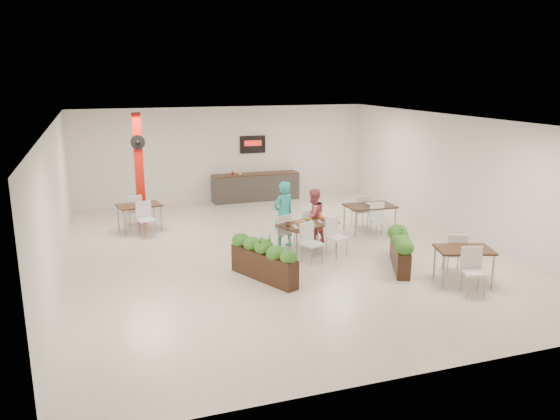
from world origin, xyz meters
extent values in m
plane|color=beige|center=(0.00, 0.00, 0.00)|extent=(12.00, 12.00, 0.00)
cube|color=white|center=(0.00, 6.00, 1.60)|extent=(10.00, 0.10, 3.20)
cube|color=white|center=(0.00, -6.00, 1.60)|extent=(10.00, 0.10, 3.20)
cube|color=white|center=(-5.00, 0.00, 1.60)|extent=(0.10, 12.00, 3.20)
cube|color=white|center=(5.00, 0.00, 1.60)|extent=(0.10, 12.00, 3.20)
cube|color=white|center=(0.00, 0.00, 3.20)|extent=(10.00, 12.00, 0.04)
cube|color=#B4130C|center=(-3.00, 3.80, 1.60)|extent=(0.25, 0.25, 3.20)
cylinder|color=black|center=(-3.00, 3.62, 2.40)|extent=(0.40, 0.06, 0.40)
sphere|color=black|center=(-3.00, 3.58, 2.40)|extent=(0.12, 0.12, 0.12)
cube|color=#322F2C|center=(1.00, 5.65, 0.45)|extent=(3.00, 0.60, 0.90)
cube|color=black|center=(1.00, 5.65, 0.92)|extent=(3.00, 0.62, 0.04)
cube|color=black|center=(1.00, 5.96, 1.90)|extent=(0.90, 0.04, 0.60)
cube|color=red|center=(1.00, 5.93, 1.95)|extent=(0.60, 0.02, 0.18)
imported|color=maroon|center=(0.20, 5.65, 1.04)|extent=(0.09, 0.09, 0.19)
imported|color=yellow|center=(0.45, 5.65, 1.02)|extent=(0.13, 0.13, 0.17)
cube|color=black|center=(0.59, -0.29, 0.73)|extent=(1.59, 1.23, 0.04)
cylinder|color=gray|center=(0.10, -0.83, 0.35)|extent=(0.04, 0.04, 0.71)
cylinder|color=gray|center=(1.30, -0.39, 0.35)|extent=(0.04, 0.04, 0.71)
cylinder|color=gray|center=(-0.13, -0.19, 0.35)|extent=(0.04, 0.04, 0.71)
cylinder|color=gray|center=(1.07, 0.25, 0.35)|extent=(0.04, 0.04, 0.71)
cube|color=white|center=(0.01, 0.14, 0.45)|extent=(0.54, 0.54, 0.05)
cube|color=white|center=(0.07, -0.04, 0.70)|extent=(0.41, 0.18, 0.45)
cylinder|color=gray|center=(0.11, 0.36, 0.21)|extent=(0.02, 0.02, 0.43)
cylinder|color=gray|center=(-0.21, 0.24, 0.21)|extent=(0.02, 0.02, 0.43)
cylinder|color=gray|center=(0.22, 0.04, 0.21)|extent=(0.02, 0.02, 0.43)
cylinder|color=gray|center=(-0.10, -0.08, 0.21)|extent=(0.02, 0.02, 0.43)
cube|color=white|center=(0.76, 0.41, 0.45)|extent=(0.54, 0.54, 0.05)
cube|color=white|center=(0.82, 0.23, 0.70)|extent=(0.41, 0.18, 0.45)
cylinder|color=gray|center=(0.86, 0.63, 0.21)|extent=(0.02, 0.02, 0.43)
cylinder|color=gray|center=(0.54, 0.51, 0.21)|extent=(0.02, 0.02, 0.43)
cylinder|color=gray|center=(0.98, 0.31, 0.21)|extent=(0.02, 0.02, 0.43)
cylinder|color=gray|center=(0.66, 0.19, 0.21)|extent=(0.02, 0.02, 0.43)
cube|color=white|center=(0.41, -0.99, 0.45)|extent=(0.54, 0.54, 0.05)
cube|color=white|center=(0.35, -0.81, 0.70)|extent=(0.41, 0.18, 0.45)
cylinder|color=gray|center=(0.31, -1.21, 0.21)|extent=(0.02, 0.02, 0.43)
cylinder|color=gray|center=(0.63, -1.09, 0.21)|extent=(0.02, 0.02, 0.43)
cylinder|color=gray|center=(0.20, -0.89, 0.21)|extent=(0.02, 0.02, 0.43)
cylinder|color=gray|center=(0.52, -0.77, 0.21)|extent=(0.02, 0.02, 0.43)
cube|color=white|center=(1.17, -0.72, 0.45)|extent=(0.54, 0.54, 0.05)
cube|color=white|center=(1.10, -0.54, 0.70)|extent=(0.41, 0.18, 0.45)
cylinder|color=gray|center=(1.06, -0.93, 0.21)|extent=(0.02, 0.02, 0.43)
cylinder|color=gray|center=(1.38, -0.82, 0.21)|extent=(0.02, 0.02, 0.43)
cylinder|color=gray|center=(0.95, -0.61, 0.21)|extent=(0.02, 0.02, 0.43)
cylinder|color=gray|center=(1.27, -0.50, 0.21)|extent=(0.02, 0.02, 0.43)
cube|color=white|center=(0.29, -0.50, 0.76)|extent=(0.38, 0.38, 0.01)
ellipsoid|color=brown|center=(0.29, -0.50, 0.83)|extent=(0.22, 0.22, 0.13)
cube|color=white|center=(0.64, -0.14, 0.76)|extent=(0.33, 0.33, 0.01)
ellipsoid|color=gold|center=(0.64, -0.14, 0.82)|extent=(0.18, 0.18, 0.11)
cube|color=white|center=(1.00, -0.27, 0.76)|extent=(0.33, 0.33, 0.01)
ellipsoid|color=#531610|center=(1.00, -0.27, 0.81)|extent=(0.16, 0.16, 0.10)
cube|color=white|center=(0.60, -0.47, 0.76)|extent=(0.23, 0.23, 0.01)
ellipsoid|color=white|center=(0.60, -0.47, 0.80)|extent=(0.12, 0.12, 0.07)
cylinder|color=orange|center=(1.05, 0.04, 0.82)|extent=(0.07, 0.07, 0.15)
imported|color=brown|center=(0.03, -0.38, 0.80)|extent=(0.12, 0.12, 0.10)
imported|color=#28B09C|center=(0.19, 0.36, 0.84)|extent=(0.72, 0.59, 1.69)
imported|color=#D65F6A|center=(0.99, 0.36, 0.72)|extent=(0.85, 0.75, 1.45)
cube|color=black|center=(-0.96, -1.66, 0.30)|extent=(1.03, 1.78, 0.61)
ellipsoid|color=#1D4F16|center=(-0.64, -2.35, 0.73)|extent=(0.40, 0.40, 0.32)
ellipsoid|color=#1D4F16|center=(-0.80, -2.00, 0.73)|extent=(0.40, 0.40, 0.32)
ellipsoid|color=#1D4F16|center=(-0.96, -1.66, 0.73)|extent=(0.40, 0.40, 0.32)
ellipsoid|color=#1D4F16|center=(-1.11, -1.32, 0.73)|extent=(0.40, 0.40, 0.32)
ellipsoid|color=#1D4F16|center=(-1.27, -0.97, 0.73)|extent=(0.40, 0.40, 0.32)
imported|color=#1D4F16|center=(-0.96, -1.66, 0.80)|extent=(0.35, 0.31, 0.39)
cube|color=black|center=(2.17, -1.93, 0.29)|extent=(0.98, 1.68, 0.57)
ellipsoid|color=#1D4F16|center=(1.87, -2.57, 0.69)|extent=(0.40, 0.40, 0.32)
ellipsoid|color=#1D4F16|center=(2.02, -2.25, 0.69)|extent=(0.40, 0.40, 0.32)
ellipsoid|color=#1D4F16|center=(2.17, -1.93, 0.69)|extent=(0.40, 0.40, 0.32)
ellipsoid|color=#1D4F16|center=(2.31, -1.60, 0.69)|extent=(0.40, 0.40, 0.32)
ellipsoid|color=#1D4F16|center=(2.46, -1.28, 0.69)|extent=(0.40, 0.40, 0.32)
imported|color=#1D4F16|center=(2.17, -1.93, 0.76)|extent=(0.21, 0.21, 0.37)
cube|color=black|center=(-3.12, 3.02, 0.73)|extent=(1.27, 0.98, 0.04)
cylinder|color=gray|center=(-3.55, 2.60, 0.35)|extent=(0.04, 0.04, 0.71)
cylinder|color=gray|center=(-2.55, 2.81, 0.35)|extent=(0.04, 0.04, 0.71)
cylinder|color=gray|center=(-3.69, 3.23, 0.35)|extent=(0.04, 0.04, 0.71)
cylinder|color=gray|center=(-2.69, 3.44, 0.35)|extent=(0.04, 0.04, 0.71)
cube|color=white|center=(-3.24, 3.61, 0.45)|extent=(0.50, 0.50, 0.05)
cube|color=white|center=(-3.21, 3.42, 0.70)|extent=(0.42, 0.13, 0.45)
cylinder|color=gray|center=(-3.11, 3.81, 0.21)|extent=(0.02, 0.02, 0.43)
cylinder|color=gray|center=(-3.45, 3.74, 0.21)|extent=(0.02, 0.02, 0.43)
cylinder|color=gray|center=(-3.04, 3.48, 0.21)|extent=(0.02, 0.02, 0.43)
cylinder|color=gray|center=(-3.38, 3.41, 0.21)|extent=(0.02, 0.02, 0.43)
cube|color=white|center=(-3.00, 2.43, 0.45)|extent=(0.50, 0.50, 0.05)
cube|color=white|center=(-3.04, 2.62, 0.70)|extent=(0.42, 0.13, 0.45)
cylinder|color=gray|center=(-3.13, 2.23, 0.21)|extent=(0.02, 0.02, 0.43)
cylinder|color=gray|center=(-2.80, 2.30, 0.21)|extent=(0.02, 0.02, 0.43)
cylinder|color=gray|center=(-3.20, 2.57, 0.21)|extent=(0.02, 0.02, 0.43)
cylinder|color=gray|center=(-2.87, 2.64, 0.21)|extent=(0.02, 0.02, 0.43)
imported|color=white|center=(-3.12, 3.02, 0.78)|extent=(0.22, 0.22, 0.05)
cube|color=black|center=(2.89, 0.91, 0.73)|extent=(1.32, 0.90, 0.04)
cylinder|color=gray|center=(2.29, 0.55, 0.35)|extent=(0.04, 0.04, 0.71)
cylinder|color=gray|center=(3.48, 0.52, 0.35)|extent=(0.04, 0.04, 0.71)
cylinder|color=gray|center=(2.31, 1.30, 0.35)|extent=(0.04, 0.04, 0.71)
cylinder|color=gray|center=(3.49, 1.27, 0.35)|extent=(0.04, 0.04, 0.71)
cube|color=white|center=(2.91, 1.51, 0.45)|extent=(0.43, 0.43, 0.05)
cube|color=white|center=(2.90, 1.32, 0.70)|extent=(0.42, 0.05, 0.45)
cylinder|color=gray|center=(3.08, 1.68, 0.21)|extent=(0.02, 0.02, 0.43)
cylinder|color=gray|center=(2.74, 1.69, 0.21)|extent=(0.02, 0.02, 0.43)
cylinder|color=gray|center=(3.07, 1.34, 0.21)|extent=(0.02, 0.02, 0.43)
cylinder|color=gray|center=(2.73, 1.35, 0.21)|extent=(0.02, 0.02, 0.43)
cube|color=white|center=(2.88, 0.31, 0.45)|extent=(0.43, 0.43, 0.05)
cube|color=white|center=(2.88, 0.50, 0.70)|extent=(0.42, 0.05, 0.45)
cylinder|color=gray|center=(2.70, 0.15, 0.21)|extent=(0.02, 0.02, 0.43)
cylinder|color=gray|center=(3.04, 0.14, 0.21)|extent=(0.02, 0.02, 0.43)
cylinder|color=gray|center=(2.71, 0.49, 0.21)|extent=(0.02, 0.02, 0.43)
cylinder|color=gray|center=(3.05, 0.48, 0.21)|extent=(0.02, 0.02, 0.43)
imported|color=white|center=(2.89, 0.91, 0.78)|extent=(0.22, 0.22, 0.05)
cube|color=black|center=(2.91, -3.17, 0.73)|extent=(1.29, 1.05, 0.04)
cylinder|color=gray|center=(2.34, -3.32, 0.35)|extent=(0.04, 0.04, 0.71)
cylinder|color=gray|center=(3.30, -3.62, 0.35)|extent=(0.04, 0.04, 0.71)
cylinder|color=gray|center=(2.53, -2.72, 0.35)|extent=(0.04, 0.04, 0.71)
cylinder|color=gray|center=(3.49, -3.02, 0.35)|extent=(0.04, 0.04, 0.71)
cube|color=white|center=(3.09, -2.60, 0.45)|extent=(0.53, 0.53, 0.05)
cube|color=white|center=(3.04, -2.78, 0.70)|extent=(0.41, 0.16, 0.45)
cylinder|color=gray|center=(3.31, -2.48, 0.21)|extent=(0.02, 0.02, 0.43)
cylinder|color=gray|center=(2.98, -2.38, 0.21)|extent=(0.02, 0.02, 0.43)
cylinder|color=gray|center=(3.21, -2.81, 0.21)|extent=(0.02, 0.02, 0.43)
cylinder|color=gray|center=(2.88, -2.71, 0.21)|extent=(0.02, 0.02, 0.43)
cube|color=white|center=(2.73, -3.74, 0.45)|extent=(0.53, 0.53, 0.05)
cube|color=white|center=(2.79, -3.56, 0.70)|extent=(0.41, 0.16, 0.45)
cylinder|color=gray|center=(2.52, -3.85, 0.21)|extent=(0.02, 0.02, 0.43)
cylinder|color=gray|center=(2.84, -3.95, 0.21)|extent=(0.02, 0.02, 0.43)
cylinder|color=gray|center=(2.62, -3.53, 0.21)|extent=(0.02, 0.02, 0.43)
cylinder|color=gray|center=(2.95, -3.63, 0.21)|extent=(0.02, 0.02, 0.43)
camera|label=1|loc=(-4.13, -12.08, 4.23)|focal=35.00mm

